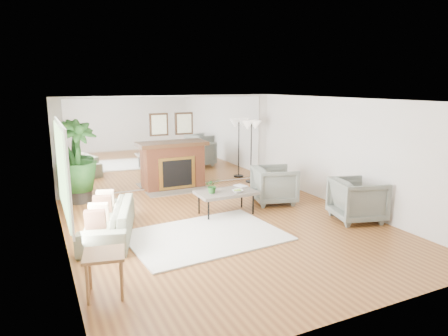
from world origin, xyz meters
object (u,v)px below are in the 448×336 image
armchair_front (357,200)px  potted_ficus (77,159)px  fireplace (175,165)px  floor_lamp (251,130)px  sofa (108,221)px  coffee_table (226,193)px  armchair_back (275,185)px  side_table (104,260)px

armchair_front → potted_ficus: bearing=67.7°
fireplace → potted_ficus: size_ratio=1.04×
floor_lamp → sofa: bearing=-150.2°
armchair_front → potted_ficus: size_ratio=0.49×
coffee_table → armchair_front: (2.28, -1.55, -0.02)m
armchair_back → sofa: bearing=112.4°
potted_ficus → armchair_front: bearing=-37.5°
potted_ficus → floor_lamp: bearing=-0.4°
armchair_front → floor_lamp: size_ratio=0.55×
armchair_back → fireplace: bearing=52.8°
side_table → potted_ficus: potted_ficus is taller
fireplace → armchair_front: (2.60, -4.06, -0.22)m
potted_ficus → sofa: bearing=-84.7°
fireplace → coffee_table: size_ratio=1.61×
side_table → potted_ficus: bearing=88.0°
fireplace → potted_ficus: 2.51m
sofa → floor_lamp: bearing=136.4°
coffee_table → armchair_back: armchair_back is taller
sofa → armchair_front: armchair_front is taller
armchair_back → floor_lamp: bearing=1.2°
side_table → coffee_table: bearing=39.1°
coffee_table → floor_lamp: bearing=50.3°
sofa → potted_ficus: size_ratio=1.06×
side_table → floor_lamp: 6.87m
sofa → potted_ficus: (-0.24, 2.60, 0.75)m
sofa → potted_ficus: bearing=-158.2°
fireplace → potted_ficus: (-2.48, -0.16, 0.40)m
sofa → side_table: (-0.41, -2.16, 0.20)m
floor_lamp → potted_ficus: bearing=179.6°
sofa → armchair_front: 5.01m
coffee_table → floor_lamp: 3.19m
sofa → side_table: bearing=5.8°
armchair_back → side_table: size_ratio=1.54×
armchair_front → potted_ficus: 6.43m
sofa → potted_ficus: 2.72m
armchair_back → armchair_front: 2.01m
armchair_front → side_table: 5.31m
side_table → armchair_front: bearing=9.3°
armchair_front → side_table: size_ratio=1.56×
armchair_back → coffee_table: bearing=115.8°
floor_lamp → armchair_back: bearing=-103.8°
floor_lamp → side_table: bearing=-135.9°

